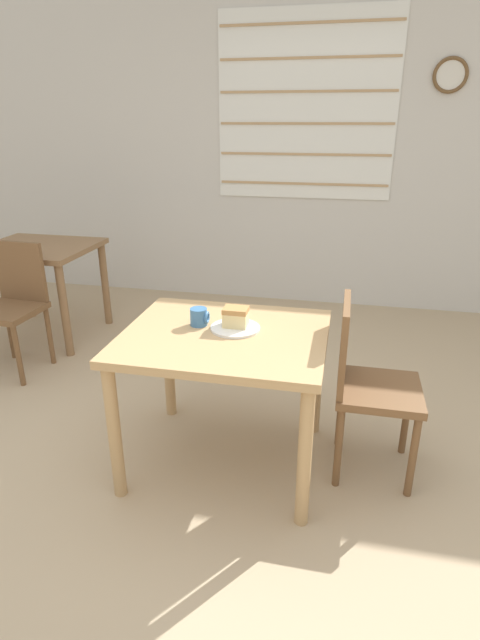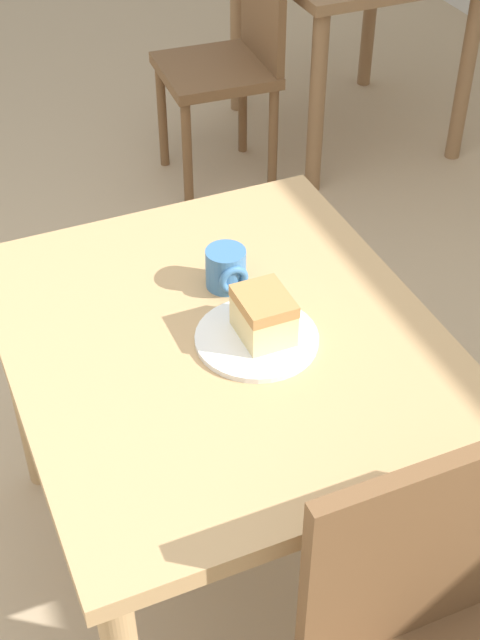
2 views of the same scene
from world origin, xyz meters
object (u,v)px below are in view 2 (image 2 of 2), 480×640
object	(u,v)px
dining_table_near	(224,375)
coffee_mug	(227,269)
plate	(257,338)
cake_slice	(264,315)
chair_far_corner	(232,57)

from	to	relation	value
dining_table_near	coffee_mug	size ratio (longest dim) A/B	10.56
plate	cake_slice	bearing A→B (deg)	92.76
cake_slice	coffee_mug	distance (m)	0.18
cake_slice	coffee_mug	world-z (taller)	cake_slice
dining_table_near	plate	world-z (taller)	plate
cake_slice	coffee_mug	size ratio (longest dim) A/B	1.28
chair_far_corner	plate	world-z (taller)	chair_far_corner
chair_far_corner	cake_slice	xyz separation A→B (m)	(1.71, -0.65, 0.29)
chair_far_corner	plate	distance (m)	1.85
cake_slice	plate	bearing A→B (deg)	-87.24
chair_far_corner	plate	xyz separation A→B (m)	(1.71, -0.66, 0.24)
coffee_mug	chair_far_corner	bearing A→B (deg)	156.97
chair_far_corner	coffee_mug	bearing A→B (deg)	-19.58
chair_far_corner	dining_table_near	bearing A→B (deg)	-19.76
chair_far_corner	coffee_mug	xyz separation A→B (m)	(1.53, -0.65, 0.27)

